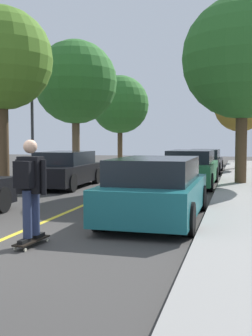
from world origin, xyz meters
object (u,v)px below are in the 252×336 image
parked_car_left_near (64,170)px  street_tree_left_near (75,83)px  skateboard (32,241)px  street_tree_right_far (240,99)px  streetlamp (32,105)px  parked_car_right_near (191,168)px  street_tree_right_near (240,106)px  street_tree_left_far (120,105)px  street_tree_right_nearest (243,58)px  street_tree_left_nearest (2,59)px  parked_car_right_nearest (156,189)px  parked_car_right_far (204,161)px  skateboarder (30,184)px

parked_car_left_near → street_tree_left_near: (-1.86, 5.80, 4.12)m
parked_car_left_near → skateboard: size_ratio=5.08×
street_tree_right_far → streetlamp: (-8.24, -17.84, -1.72)m
parked_car_right_near → street_tree_right_near: 9.54m
street_tree_left_far → street_tree_right_nearest: (8.35, -12.30, 0.54)m
street_tree_left_nearest → street_tree_right_nearest: street_tree_right_nearest is taller
parked_car_right_near → streetlamp: (-6.38, -0.78, 2.50)m
parked_car_right_near → street_tree_left_nearest: size_ratio=0.73×
parked_car_right_near → parked_car_left_near: bearing=-161.0°
parked_car_right_nearest → street_tree_left_near: bearing=119.8°
parked_car_left_near → skateboard: 8.87m
street_tree_left_near → skateboard: 15.66m
parked_car_right_near → streetlamp: streetlamp is taller
skateboard → streetlamp: bearing=117.6°
street_tree_left_far → street_tree_right_nearest: bearing=-55.8°
parked_car_right_far → street_tree_left_nearest: 12.29m
skateboarder → street_tree_left_nearest: bearing=124.4°
parked_car_left_near → street_tree_left_near: bearing=107.8°
parked_car_right_far → street_tree_right_far: size_ratio=0.64×
parked_car_right_far → skateboarder: skateboarder is taller
street_tree_right_far → skateboard: size_ratio=7.87×
street_tree_right_near → skateboarder: bearing=-100.4°
parked_car_left_near → skateboarder: size_ratio=2.58×
street_tree_left_far → street_tree_right_near: bearing=-24.7°
parked_car_right_nearest → street_tree_left_far: bearing=108.2°
street_tree_right_far → parked_car_right_near: bearing=-96.2°
street_tree_left_near → street_tree_left_far: (0.00, 8.46, -0.45)m
street_tree_left_far → streetlamp: size_ratio=1.19×
street_tree_right_near → skateboard: (-3.45, -18.74, -3.68)m
parked_car_left_near → parked_car_right_near: bearing=19.0°
street_tree_left_nearest → street_tree_right_nearest: bearing=20.7°
street_tree_right_far → skateboarder: 27.50m
parked_car_left_near → skateboard: bearing=-69.9°
parked_car_right_nearest → street_tree_right_far: street_tree_right_far is taller
street_tree_left_nearest → street_tree_left_far: (-0.00, 15.46, -0.33)m
parked_car_left_near → street_tree_right_far: street_tree_right_far is taller
parked_car_right_far → skateboarder: size_ratio=2.56×
street_tree_right_nearest → street_tree_right_far: (0.00, 16.70, 0.04)m
street_tree_right_far → skateboard: (-3.45, -26.98, -4.82)m
street_tree_left_near → street_tree_left_far: bearing=90.0°
parked_car_right_nearest → street_tree_left_nearest: bearing=146.3°
parked_car_left_near → parked_car_right_nearest: (4.63, -5.52, 0.03)m
street_tree_right_nearest → streetlamp: (-8.24, -1.15, -1.69)m
parked_car_right_near → street_tree_right_nearest: size_ratio=0.66×
street_tree_left_near → parked_car_right_far: bearing=22.1°
parked_car_right_nearest → street_tree_right_near: (1.86, 15.95, 3.08)m
parked_car_right_near → street_tree_left_near: 8.75m
parked_car_right_far → parked_car_right_nearest: bearing=-90.0°
skateboard → street_tree_left_far: bearing=102.2°
street_tree_left_near → street_tree_right_nearest: (8.35, -3.83, 0.09)m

